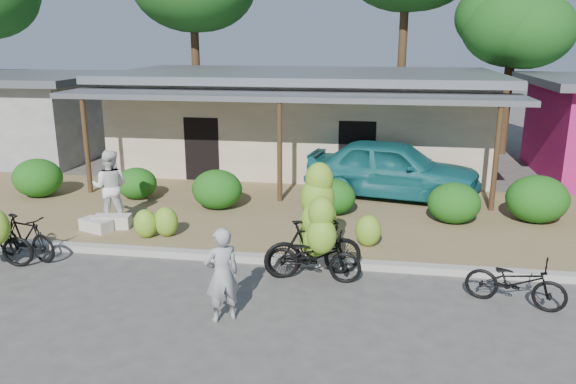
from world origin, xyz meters
name	(u,v)px	position (x,y,z in m)	size (l,w,h in m)	color
ground	(220,305)	(0.00, 0.00, 0.00)	(100.00, 100.00, 0.00)	#484643
sidewalk	(273,215)	(0.00, 5.00, 0.06)	(60.00, 6.00, 0.12)	olive
curb	(246,258)	(0.00, 2.00, 0.07)	(60.00, 0.25, 0.15)	#A8A399
shop_main	(303,119)	(0.00, 10.93, 1.72)	(13.00, 8.50, 3.35)	beige
shop_grey	(18,115)	(-11.00, 10.99, 1.62)	(7.00, 6.00, 3.15)	#ACACA6
tree_near_right	(508,22)	(7.31, 14.61, 5.02)	(4.13, 3.93, 6.56)	#44331B
hedge_0	(38,178)	(-6.82, 5.46, 0.66)	(1.39, 1.25, 1.08)	#145513
hedge_1	(137,183)	(-3.98, 5.70, 0.56)	(1.12, 1.01, 0.87)	#145513
hedge_2	(217,189)	(-1.51, 5.16, 0.64)	(1.32, 1.19, 1.03)	#145513
hedge_3	(333,197)	(1.53, 5.13, 0.57)	(1.16, 1.05, 0.91)	#145513
hedge_4	(454,203)	(4.49, 4.92, 0.61)	(1.26, 1.14, 0.99)	#145513
hedge_5	(537,199)	(6.48, 5.29, 0.70)	(1.48, 1.33, 1.15)	#145513
bike_left	(18,235)	(-4.58, 1.23, 0.59)	(1.67, 1.30, 1.29)	black
bike_center	(316,234)	(1.49, 1.57, 0.84)	(1.83, 1.20, 2.18)	black
bike_right	(315,244)	(1.49, 1.36, 0.70)	(1.99, 1.42, 1.78)	black
bike_far_right	(516,282)	(5.03, 0.81, 0.44)	(1.76, 1.06, 0.87)	black
loose_banana_a	(145,224)	(-2.47, 2.72, 0.45)	(0.53, 0.45, 0.66)	#80A82A
loose_banana_b	(166,222)	(-2.05, 2.88, 0.46)	(0.55, 0.47, 0.69)	#80A82A
loose_banana_c	(368,231)	(2.48, 2.98, 0.47)	(0.56, 0.47, 0.70)	#80A82A
sack_near	(112,221)	(-3.54, 3.25, 0.27)	(0.85, 0.40, 0.30)	beige
sack_far	(96,225)	(-3.81, 2.97, 0.26)	(0.75, 0.38, 0.28)	beige
vendor	(222,275)	(0.21, -0.50, 0.80)	(0.58, 0.38, 1.60)	#989898
bystander	(110,187)	(-3.70, 3.62, 1.02)	(0.87, 0.68, 1.79)	white
teal_van	(392,169)	(3.05, 7.00, 0.94)	(1.93, 4.79, 1.63)	#17646B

